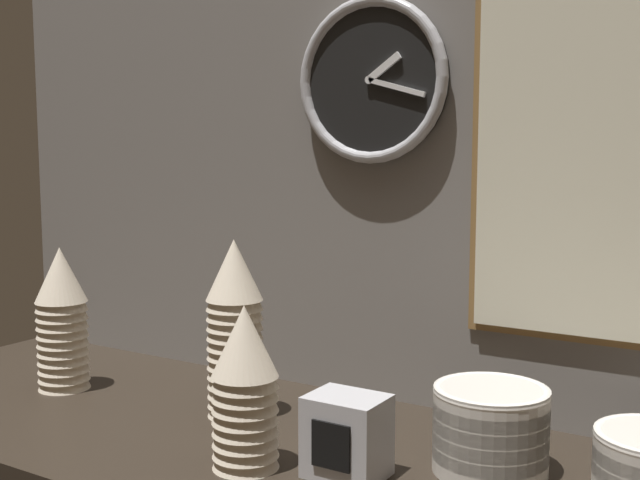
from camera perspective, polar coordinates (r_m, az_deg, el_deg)
name	(u,v)px	position (r cm, az deg, el deg)	size (l,w,h in cm)	color
ground_plane	(266,448)	(125.58, -3.85, -14.54)	(160.00, 56.00, 4.00)	black
wall_tiled_back	(354,93)	(139.56, 2.42, 10.43)	(160.00, 3.00, 105.00)	slate
cup_stack_left	(62,318)	(150.75, -17.88, -5.33)	(9.17, 9.17, 25.62)	beige
cup_stack_center_right	(245,387)	(110.11, -5.36, -10.37)	(9.17, 9.17, 22.45)	beige
cup_stack_center	(235,328)	(129.85, -6.07, -6.26)	(9.17, 9.17, 28.78)	beige
bowl_stack_right	(491,427)	(112.31, 12.04, -12.88)	(15.50, 15.50, 11.66)	beige
wall_clock	(372,80)	(134.58, 3.70, 11.27)	(27.37, 2.70, 27.37)	black
menu_board	(633,158)	(121.23, 21.36, 5.47)	(47.63, 1.32, 54.90)	olive
napkin_dispenser	(347,436)	(108.83, 1.92, -13.77)	(10.16, 8.36, 10.90)	#B7B7BC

